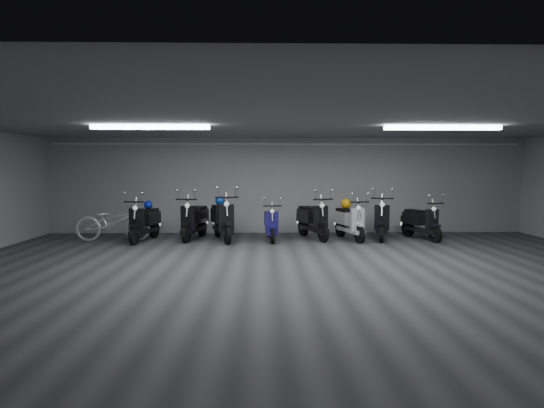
{
  "coord_description": "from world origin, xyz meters",
  "views": [
    {
      "loc": [
        -0.71,
        -8.35,
        1.89
      ],
      "look_at": [
        -0.49,
        2.5,
        1.05
      ],
      "focal_mm": 29.89,
      "sensor_mm": 36.0,
      "label": 1
    }
  ],
  "objects_px": {
    "scooter_4": "(271,218)",
    "scooter_5": "(313,214)",
    "bicycle": "(113,218)",
    "helmet_1": "(148,205)",
    "helmet_2": "(346,204)",
    "scooter_3": "(222,213)",
    "scooter_0": "(144,216)",
    "scooter_8": "(421,216)",
    "helmet_0": "(220,201)",
    "scooter_1": "(194,214)",
    "scooter_7": "(382,213)",
    "scooter_6": "(350,216)"
  },
  "relations": [
    {
      "from": "scooter_4",
      "to": "scooter_5",
      "type": "xyz_separation_m",
      "value": [
        1.14,
        0.24,
        0.09
      ]
    },
    {
      "from": "scooter_4",
      "to": "scooter_5",
      "type": "relative_size",
      "value": 0.86
    },
    {
      "from": "bicycle",
      "to": "helmet_1",
      "type": "bearing_deg",
      "value": -79.91
    },
    {
      "from": "scooter_4",
      "to": "scooter_5",
      "type": "distance_m",
      "value": 1.17
    },
    {
      "from": "scooter_4",
      "to": "helmet_2",
      "type": "height_order",
      "value": "scooter_4"
    },
    {
      "from": "scooter_3",
      "to": "scooter_4",
      "type": "distance_m",
      "value": 1.29
    },
    {
      "from": "scooter_0",
      "to": "scooter_4",
      "type": "distance_m",
      "value": 3.31
    },
    {
      "from": "scooter_8",
      "to": "helmet_0",
      "type": "height_order",
      "value": "scooter_8"
    },
    {
      "from": "scooter_0",
      "to": "helmet_0",
      "type": "bearing_deg",
      "value": 20.29
    },
    {
      "from": "scooter_5",
      "to": "helmet_0",
      "type": "relative_size",
      "value": 7.06
    },
    {
      "from": "scooter_5",
      "to": "helmet_1",
      "type": "distance_m",
      "value": 4.41
    },
    {
      "from": "scooter_1",
      "to": "bicycle",
      "type": "height_order",
      "value": "scooter_1"
    },
    {
      "from": "helmet_2",
      "to": "bicycle",
      "type": "bearing_deg",
      "value": -177.15
    },
    {
      "from": "scooter_5",
      "to": "bicycle",
      "type": "relative_size",
      "value": 0.97
    },
    {
      "from": "scooter_4",
      "to": "scooter_8",
      "type": "xyz_separation_m",
      "value": [
        4.03,
        0.07,
        0.03
      ]
    },
    {
      "from": "helmet_0",
      "to": "helmet_2",
      "type": "distance_m",
      "value": 3.4
    },
    {
      "from": "scooter_7",
      "to": "scooter_0",
      "type": "bearing_deg",
      "value": -161.92
    },
    {
      "from": "scooter_1",
      "to": "scooter_7",
      "type": "bearing_deg",
      "value": 10.58
    },
    {
      "from": "scooter_5",
      "to": "scooter_1",
      "type": "bearing_deg",
      "value": 161.07
    },
    {
      "from": "helmet_0",
      "to": "scooter_0",
      "type": "bearing_deg",
      "value": -169.92
    },
    {
      "from": "scooter_1",
      "to": "helmet_1",
      "type": "relative_size",
      "value": 8.25
    },
    {
      "from": "scooter_0",
      "to": "scooter_4",
      "type": "xyz_separation_m",
      "value": [
        3.3,
        0.08,
        -0.07
      ]
    },
    {
      "from": "scooter_6",
      "to": "scooter_8",
      "type": "xyz_separation_m",
      "value": [
        1.93,
        0.01,
        -0.03
      ]
    },
    {
      "from": "scooter_7",
      "to": "bicycle",
      "type": "height_order",
      "value": "scooter_7"
    },
    {
      "from": "scooter_5",
      "to": "scooter_8",
      "type": "relative_size",
      "value": 1.1
    },
    {
      "from": "helmet_1",
      "to": "helmet_2",
      "type": "xyz_separation_m",
      "value": [
        5.3,
        0.12,
        0.01
      ]
    },
    {
      "from": "scooter_8",
      "to": "helmet_2",
      "type": "bearing_deg",
      "value": 154.87
    },
    {
      "from": "scooter_4",
      "to": "scooter_7",
      "type": "xyz_separation_m",
      "value": [
        3.01,
        0.18,
        0.11
      ]
    },
    {
      "from": "scooter_6",
      "to": "helmet_2",
      "type": "distance_m",
      "value": 0.38
    },
    {
      "from": "scooter_0",
      "to": "scooter_8",
      "type": "relative_size",
      "value": 1.06
    },
    {
      "from": "scooter_5",
      "to": "helmet_2",
      "type": "height_order",
      "value": "scooter_5"
    },
    {
      "from": "scooter_1",
      "to": "bicycle",
      "type": "bearing_deg",
      "value": -162.64
    },
    {
      "from": "scooter_1",
      "to": "scooter_3",
      "type": "xyz_separation_m",
      "value": [
        0.76,
        -0.21,
        0.04
      ]
    },
    {
      "from": "scooter_3",
      "to": "scooter_8",
      "type": "xyz_separation_m",
      "value": [
        5.31,
        0.06,
        -0.11
      ]
    },
    {
      "from": "helmet_0",
      "to": "helmet_2",
      "type": "height_order",
      "value": "helmet_0"
    },
    {
      "from": "helmet_1",
      "to": "helmet_2",
      "type": "relative_size",
      "value": 0.8
    },
    {
      "from": "scooter_6",
      "to": "helmet_1",
      "type": "height_order",
      "value": "scooter_6"
    },
    {
      "from": "helmet_0",
      "to": "helmet_2",
      "type": "bearing_deg",
      "value": 0.37
    },
    {
      "from": "scooter_0",
      "to": "scooter_7",
      "type": "distance_m",
      "value": 6.32
    },
    {
      "from": "scooter_0",
      "to": "scooter_6",
      "type": "bearing_deg",
      "value": 11.6
    },
    {
      "from": "scooter_5",
      "to": "helmet_1",
      "type": "height_order",
      "value": "scooter_5"
    },
    {
      "from": "scooter_3",
      "to": "scooter_7",
      "type": "distance_m",
      "value": 4.29
    },
    {
      "from": "scooter_0",
      "to": "scooter_6",
      "type": "xyz_separation_m",
      "value": [
        5.41,
        0.13,
        -0.01
      ]
    },
    {
      "from": "helmet_1",
      "to": "scooter_5",
      "type": "bearing_deg",
      "value": 1.02
    },
    {
      "from": "scooter_0",
      "to": "scooter_1",
      "type": "bearing_deg",
      "value": 23.35
    },
    {
      "from": "helmet_0",
      "to": "scooter_7",
      "type": "bearing_deg",
      "value": -1.14
    },
    {
      "from": "scooter_3",
      "to": "scooter_0",
      "type": "bearing_deg",
      "value": 166.1
    },
    {
      "from": "helmet_0",
      "to": "helmet_2",
      "type": "relative_size",
      "value": 0.93
    },
    {
      "from": "scooter_5",
      "to": "scooter_8",
      "type": "xyz_separation_m",
      "value": [
        2.89,
        -0.18,
        -0.06
      ]
    },
    {
      "from": "scooter_7",
      "to": "scooter_1",
      "type": "bearing_deg",
      "value": -164.67
    }
  ]
}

